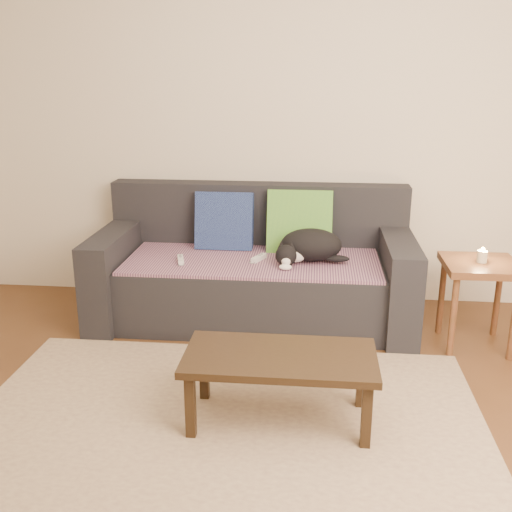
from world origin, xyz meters
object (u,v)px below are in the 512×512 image
Objects in this scene: side_table at (480,277)px; coffee_table at (280,363)px; sofa at (254,273)px; wii_remote_b at (259,258)px; cat at (309,246)px; wii_remote_a at (181,260)px.

coffee_table is (-1.14, -0.97, -0.13)m from side_table.
side_table is 0.60× the size of coffee_table.
sofa is 14.00× the size of wii_remote_b.
coffee_table is at bearing -103.82° from cat.
sofa is 1.44m from side_table.
coffee_table is (-0.11, -1.21, -0.23)m from cat.
cat is 3.23× the size of wii_remote_b.
cat is at bearing -13.51° from sofa.
side_table reaches higher than wii_remote_b.
coffee_table is (0.22, -1.19, -0.14)m from wii_remote_b.
cat is 1.24m from coffee_table.
cat reaches higher than side_table.
side_table reaches higher than wii_remote_a.
wii_remote_a is (-0.46, -0.20, 0.15)m from sofa.
cat is at bearing 166.78° from side_table.
wii_remote_b is at bearing 100.29° from coffee_table.
side_table is at bearing -13.30° from sofa.
sofa is at bearing -82.10° from wii_remote_a.
sofa is 1.33m from coffee_table.
wii_remote_b is (-0.33, -0.02, -0.09)m from cat.
cat is 0.34m from wii_remote_b.
side_table is at bearing 40.52° from coffee_table.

